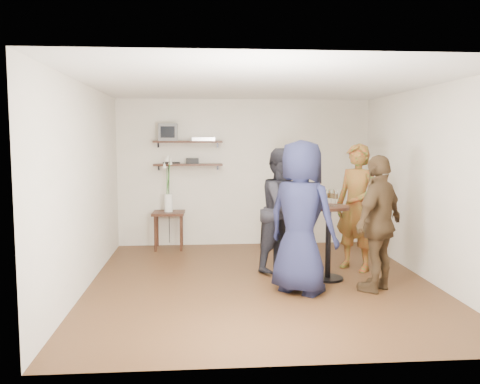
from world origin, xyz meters
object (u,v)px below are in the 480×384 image
(drinks_table, at_px, (328,232))
(person_dark, at_px, (284,210))
(person_navy, at_px, (301,217))
(radio, at_px, (192,161))
(person_brown, at_px, (379,223))
(crt_monitor, at_px, (168,132))
(side_table, at_px, (169,218))
(dvd_deck, at_px, (203,139))
(person_plaid, at_px, (357,207))

(drinks_table, xyz_separation_m, person_dark, (-0.52, 0.51, 0.24))
(person_navy, bearing_deg, radio, -22.94)
(radio, xyz_separation_m, drinks_table, (1.85, -2.30, -0.87))
(person_navy, xyz_separation_m, person_brown, (0.98, 0.01, -0.09))
(radio, xyz_separation_m, person_dark, (1.32, -1.78, -0.63))
(crt_monitor, bearing_deg, side_table, -90.71)
(dvd_deck, relative_size, drinks_table, 0.40)
(person_plaid, bearing_deg, person_navy, -86.86)
(crt_monitor, distance_m, radio, 0.65)
(person_plaid, bearing_deg, person_brown, -44.80)
(drinks_table, xyz_separation_m, person_navy, (-0.49, -0.55, 0.30))
(person_brown, bearing_deg, crt_monitor, -88.42)
(crt_monitor, xyz_separation_m, person_brown, (2.76, -2.84, -1.16))
(dvd_deck, relative_size, person_navy, 0.21)
(crt_monitor, distance_m, person_brown, 4.12)
(crt_monitor, height_order, person_plaid, crt_monitor)
(dvd_deck, bearing_deg, crt_monitor, 180.00)
(person_navy, bearing_deg, person_dark, -46.50)
(crt_monitor, relative_size, person_dark, 0.18)
(crt_monitor, height_order, drinks_table, crt_monitor)
(side_table, xyz_separation_m, drinks_table, (2.26, -2.12, 0.11))
(drinks_table, relative_size, person_navy, 0.53)
(person_navy, bearing_deg, person_brown, -137.94)
(person_dark, xyz_separation_m, person_navy, (0.04, -1.06, 0.06))
(radio, xyz_separation_m, person_brown, (2.34, -2.84, -0.66))
(radio, bearing_deg, person_plaid, -37.03)
(person_brown, bearing_deg, person_navy, -42.06)
(side_table, distance_m, person_plaid, 3.27)
(drinks_table, relative_size, person_plaid, 0.55)
(dvd_deck, bearing_deg, side_table, -164.01)
(radio, relative_size, drinks_table, 0.22)
(side_table, relative_size, person_plaid, 0.35)
(dvd_deck, bearing_deg, person_brown, -52.85)
(crt_monitor, xyz_separation_m, side_table, (-0.00, -0.17, -1.48))
(radio, bearing_deg, person_brown, -50.44)
(radio, relative_size, person_navy, 0.12)
(crt_monitor, relative_size, person_plaid, 0.17)
(drinks_table, relative_size, person_dark, 0.57)
(dvd_deck, relative_size, radio, 1.82)
(drinks_table, distance_m, person_dark, 0.77)
(drinks_table, height_order, person_plaid, person_plaid)
(person_plaid, distance_m, person_navy, 1.47)
(radio, height_order, person_dark, person_dark)
(crt_monitor, bearing_deg, person_navy, -58.07)
(person_dark, bearing_deg, side_table, 91.79)
(dvd_deck, relative_size, person_dark, 0.23)
(person_plaid, xyz_separation_m, person_dark, (-1.07, 0.02, -0.03))
(radio, xyz_separation_m, side_table, (-0.42, -0.17, -0.98))
(radio, xyz_separation_m, person_plaid, (2.39, -1.80, -0.60))
(crt_monitor, relative_size, radio, 1.45)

